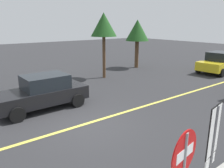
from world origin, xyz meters
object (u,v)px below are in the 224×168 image
at_px(speed_limit_sign, 212,144).
at_px(tree_right_verge, 104,25).
at_px(car_black_behind_van, 43,92).
at_px(tree_left_verge, 137,31).
at_px(car_yellow_approaching, 219,62).

distance_m(speed_limit_sign, tree_right_verge, 12.85).
bearing_deg(speed_limit_sign, car_black_behind_van, 91.44).
height_order(speed_limit_sign, tree_right_verge, tree_right_verge).
distance_m(car_black_behind_van, tree_left_verge, 11.72).
relative_size(tree_left_verge, tree_right_verge, 0.91).
height_order(tree_left_verge, tree_right_verge, tree_right_verge).
xyz_separation_m(speed_limit_sign, car_black_behind_van, (-0.20, 8.06, -0.97)).
bearing_deg(car_yellow_approaching, speed_limit_sign, -152.69).
relative_size(car_yellow_approaching, tree_left_verge, 1.00).
distance_m(speed_limit_sign, car_black_behind_van, 8.13).
bearing_deg(speed_limit_sign, tree_right_verge, 63.76).
bearing_deg(tree_left_verge, car_yellow_approaching, -55.37).
bearing_deg(car_yellow_approaching, car_black_behind_van, 176.79).
relative_size(car_black_behind_van, car_yellow_approaching, 0.98).
bearing_deg(car_yellow_approaching, tree_right_verge, 153.97).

